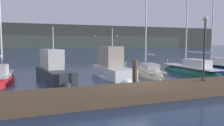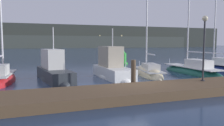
{
  "view_description": "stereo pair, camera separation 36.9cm",
  "coord_description": "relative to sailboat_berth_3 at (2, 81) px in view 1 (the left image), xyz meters",
  "views": [
    {
      "loc": [
        -5.63,
        -11.23,
        2.65
      ],
      "look_at": [
        0.0,
        3.77,
        1.2
      ],
      "focal_mm": 35.0,
      "sensor_mm": 36.0,
      "label": 1
    },
    {
      "loc": [
        -5.28,
        -11.35,
        2.65
      ],
      "look_at": [
        0.0,
        3.77,
        1.2
      ],
      "focal_mm": 35.0,
      "sensor_mm": 36.0,
      "label": 2
    }
  ],
  "objects": [
    {
      "name": "dock_lamppost",
      "position": [
        11.39,
        -6.03,
        2.89
      ],
      "size": [
        0.32,
        0.32,
        3.78
      ],
      "color": "#2D2D33",
      "rests_on": "dock"
    },
    {
      "name": "motorboat_berth_4",
      "position": [
        3.39,
        -0.07,
        0.26
      ],
      "size": [
        2.6,
        6.09,
        4.49
      ],
      "color": "#2D3338",
      "rests_on": "ground"
    },
    {
      "name": "sailboat_berth_8",
      "position": [
        18.84,
        0.34,
        0.04
      ],
      "size": [
        2.01,
        5.54,
        8.36
      ],
      "color": "navy",
      "rests_on": "ground"
    },
    {
      "name": "channel_buoy",
      "position": [
        12.85,
        9.84,
        0.64
      ],
      "size": [
        1.14,
        1.14,
        2.01
      ],
      "color": "green",
      "rests_on": "ground"
    },
    {
      "name": "sailboat_berth_6",
      "position": [
        11.0,
        -0.12,
        -0.02
      ],
      "size": [
        2.76,
        6.1,
        9.34
      ],
      "color": "beige",
      "rests_on": "ground"
    },
    {
      "name": "ground_plane",
      "position": [
        7.48,
        -4.85,
        -0.11
      ],
      "size": [
        400.0,
        400.0,
        0.0
      ],
      "primitive_type": "plane",
      "color": "navy"
    },
    {
      "name": "mooring_pile_2",
      "position": [
        7.48,
        -4.83,
        0.74
      ],
      "size": [
        0.28,
        0.28,
        1.7
      ],
      "primitive_type": "cylinder",
      "color": "#4C3D2D",
      "rests_on": "ground"
    },
    {
      "name": "motorboat_berth_5",
      "position": [
        7.77,
        -0.36,
        0.35
      ],
      "size": [
        2.14,
        5.39,
        4.35
      ],
      "color": "white",
      "rests_on": "ground"
    },
    {
      "name": "sailboat_berth_7",
      "position": [
        15.07,
        -0.58,
        0.03
      ],
      "size": [
        1.89,
        7.47,
        9.95
      ],
      "color": "#195647",
      "rests_on": "ground"
    },
    {
      "name": "sailboat_berth_3",
      "position": [
        0.0,
        0.0,
        0.0
      ],
      "size": [
        1.79,
        5.1,
        7.29
      ],
      "color": "red",
      "rests_on": "ground"
    },
    {
      "name": "hillside_backdrop",
      "position": [
        9.69,
        116.35,
        6.04
      ],
      "size": [
        240.0,
        23.0,
        13.35
      ],
      "color": "#333833",
      "rests_on": "ground"
    },
    {
      "name": "dock",
      "position": [
        7.48,
        -6.48,
        0.12
      ],
      "size": [
        37.9,
        2.8,
        0.45
      ],
      "primitive_type": "cube",
      "color": "brown",
      "rests_on": "ground"
    }
  ]
}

